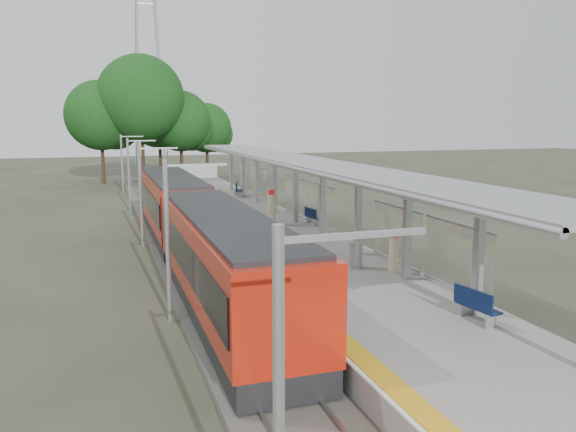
{
  "coord_description": "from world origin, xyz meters",
  "views": [
    {
      "loc": [
        -8.27,
        -11.24,
        6.61
      ],
      "look_at": [
        -0.18,
        12.85,
        2.3
      ],
      "focal_mm": 35.0,
      "sensor_mm": 36.0,
      "label": 1
    }
  ],
  "objects_px": {
    "train": "(192,224)",
    "bench_near": "(476,305)",
    "litter_bin": "(356,255)",
    "bench_far": "(238,189)",
    "info_pillar_far": "(272,209)",
    "bench_mid": "(312,216)",
    "info_pillar_near": "(394,255)"
  },
  "relations": [
    {
      "from": "info_pillar_far",
      "to": "bench_far",
      "type": "bearing_deg",
      "value": 62.64
    },
    {
      "from": "info_pillar_near",
      "to": "litter_bin",
      "type": "bearing_deg",
      "value": 133.56
    },
    {
      "from": "bench_mid",
      "to": "info_pillar_far",
      "type": "distance_m",
      "value": 2.24
    },
    {
      "from": "train",
      "to": "bench_near",
      "type": "bearing_deg",
      "value": -63.4
    },
    {
      "from": "train",
      "to": "bench_mid",
      "type": "bearing_deg",
      "value": 26.27
    },
    {
      "from": "info_pillar_near",
      "to": "litter_bin",
      "type": "height_order",
      "value": "info_pillar_near"
    },
    {
      "from": "bench_far",
      "to": "bench_near",
      "type": "bearing_deg",
      "value": -73.52
    },
    {
      "from": "bench_near",
      "to": "info_pillar_far",
      "type": "relative_size",
      "value": 0.76
    },
    {
      "from": "train",
      "to": "litter_bin",
      "type": "xyz_separation_m",
      "value": [
        5.4,
        -5.65,
        -0.54
      ]
    },
    {
      "from": "train",
      "to": "bench_far",
      "type": "relative_size",
      "value": 17.25
    },
    {
      "from": "bench_near",
      "to": "info_pillar_far",
      "type": "xyz_separation_m",
      "value": [
        -1.03,
        16.34,
        0.32
      ]
    },
    {
      "from": "litter_bin",
      "to": "info_pillar_far",
      "type": "bearing_deg",
      "value": 92.2
    },
    {
      "from": "bench_far",
      "to": "info_pillar_far",
      "type": "bearing_deg",
      "value": -78.3
    },
    {
      "from": "info_pillar_far",
      "to": "litter_bin",
      "type": "relative_size",
      "value": 1.87
    },
    {
      "from": "info_pillar_far",
      "to": "train",
      "type": "bearing_deg",
      "value": -162.62
    },
    {
      "from": "litter_bin",
      "to": "bench_mid",
      "type": "bearing_deg",
      "value": 79.39
    },
    {
      "from": "bench_near",
      "to": "bench_mid",
      "type": "relative_size",
      "value": 1.07
    },
    {
      "from": "train",
      "to": "litter_bin",
      "type": "height_order",
      "value": "train"
    },
    {
      "from": "bench_mid",
      "to": "info_pillar_far",
      "type": "xyz_separation_m",
      "value": [
        -2.09,
        0.72,
        0.35
      ]
    },
    {
      "from": "bench_far",
      "to": "info_pillar_far",
      "type": "xyz_separation_m",
      "value": [
        -0.96,
        -11.86,
        0.28
      ]
    },
    {
      "from": "bench_mid",
      "to": "info_pillar_far",
      "type": "bearing_deg",
      "value": 154.47
    },
    {
      "from": "bench_far",
      "to": "info_pillar_far",
      "type": "distance_m",
      "value": 11.9
    },
    {
      "from": "bench_far",
      "to": "litter_bin",
      "type": "bearing_deg",
      "value": -75.21
    },
    {
      "from": "info_pillar_near",
      "to": "bench_mid",
      "type": "bearing_deg",
      "value": 88.9
    },
    {
      "from": "info_pillar_near",
      "to": "litter_bin",
      "type": "xyz_separation_m",
      "value": [
        -1.01,
        1.17,
        -0.18
      ]
    },
    {
      "from": "bench_mid",
      "to": "litter_bin",
      "type": "distance_m",
      "value": 9.32
    },
    {
      "from": "train",
      "to": "bench_far",
      "type": "bearing_deg",
      "value": 69.6
    },
    {
      "from": "litter_bin",
      "to": "train",
      "type": "bearing_deg",
      "value": 133.75
    },
    {
      "from": "bench_near",
      "to": "litter_bin",
      "type": "relative_size",
      "value": 1.43
    },
    {
      "from": "bench_near",
      "to": "info_pillar_near",
      "type": "relative_size",
      "value": 0.91
    },
    {
      "from": "train",
      "to": "bench_near",
      "type": "xyz_separation_m",
      "value": [
        6.06,
        -12.1,
        -0.54
      ]
    },
    {
      "from": "train",
      "to": "info_pillar_far",
      "type": "distance_m",
      "value": 6.57
    }
  ]
}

